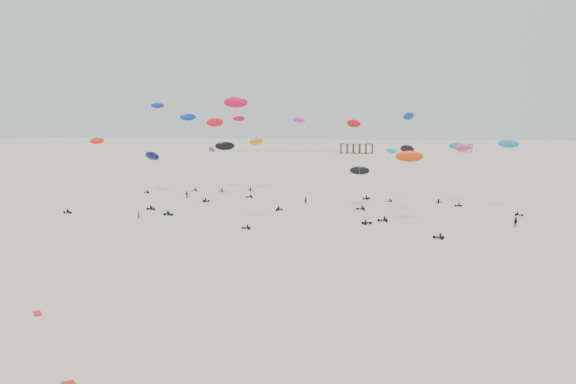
% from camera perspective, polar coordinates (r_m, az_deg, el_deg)
% --- Properties ---
extents(ground_plane, '(900.00, 900.00, 0.00)m').
position_cam_1_polar(ground_plane, '(213.36, 6.18, 1.75)').
color(ground_plane, beige).
extents(pavilion_main, '(21.00, 13.00, 9.80)m').
position_cam_1_polar(pavilion_main, '(363.07, 6.98, 4.58)').
color(pavilion_main, brown).
rests_on(pavilion_main, ground).
extents(pavilion_small, '(9.00, 7.00, 8.00)m').
position_cam_1_polar(pavilion_small, '(393.72, 17.59, 4.39)').
color(pavilion_small, brown).
rests_on(pavilion_small, ground).
extents(pier_fence, '(80.20, 0.20, 1.50)m').
position_cam_1_polar(pier_fence, '(371.28, -1.07, 4.15)').
color(pier_fence, black).
rests_on(pier_fence, ground).
extents(rig_0, '(7.55, 5.57, 14.98)m').
position_cam_1_polar(rig_0, '(143.19, 16.38, 3.00)').
color(rig_0, black).
rests_on(rig_0, ground).
extents(rig_1, '(8.92, 12.19, 14.95)m').
position_cam_1_polar(rig_1, '(150.17, 9.70, 2.64)').
color(rig_1, black).
rests_on(rig_1, ground).
extents(rig_2, '(4.84, 4.50, 14.81)m').
position_cam_1_polar(rig_2, '(138.16, 17.31, 3.35)').
color(rig_2, black).
rests_on(rig_2, ground).
extents(rig_3, '(6.46, 7.55, 21.04)m').
position_cam_1_polar(rig_3, '(126.65, 0.24, 3.61)').
color(rig_3, black).
rests_on(rig_3, ground).
extents(rig_4, '(7.42, 5.32, 12.95)m').
position_cam_1_polar(rig_4, '(163.30, -8.13, 3.38)').
color(rig_4, black).
rests_on(rig_4, ground).
extents(rig_5, '(7.35, 17.31, 23.31)m').
position_cam_1_polar(rig_5, '(118.84, 7.01, 4.48)').
color(rig_5, black).
rests_on(rig_5, ground).
extents(rig_6, '(5.03, 9.01, 15.44)m').
position_cam_1_polar(rig_6, '(164.90, -3.33, 4.44)').
color(rig_6, black).
rests_on(rig_6, ground).
extents(rig_7, '(3.80, 15.13, 23.11)m').
position_cam_1_polar(rig_7, '(127.07, -10.89, 3.65)').
color(rig_7, black).
rests_on(rig_7, ground).
extents(rig_8, '(6.83, 14.69, 15.88)m').
position_cam_1_polar(rig_8, '(170.05, -6.48, 4.11)').
color(rig_8, black).
rests_on(rig_8, ground).
extents(rig_9, '(5.98, 4.43, 24.51)m').
position_cam_1_polar(rig_9, '(105.35, -5.21, 7.51)').
color(rig_9, black).
rests_on(rig_9, ground).
extents(rig_10, '(4.81, 8.67, 10.28)m').
position_cam_1_polar(rig_10, '(132.18, 7.32, 1.38)').
color(rig_10, black).
rests_on(rig_10, ground).
extents(rig_11, '(4.81, 10.87, 24.46)m').
position_cam_1_polar(rig_11, '(133.13, -13.43, 3.37)').
color(rig_11, black).
rests_on(rig_11, ground).
extents(rig_12, '(7.29, 13.17, 16.90)m').
position_cam_1_polar(rig_12, '(119.04, 11.26, 2.08)').
color(rig_12, black).
rests_on(rig_12, ground).
extents(rig_13, '(8.97, 14.92, 18.10)m').
position_cam_1_polar(rig_13, '(108.04, 12.60, 2.55)').
color(rig_13, black).
rests_on(rig_13, ground).
extents(rig_14, '(5.05, 10.63, 16.58)m').
position_cam_1_polar(rig_14, '(133.39, 21.61, 3.61)').
color(rig_14, black).
rests_on(rig_14, ground).
extents(rig_15, '(7.16, 8.72, 11.78)m').
position_cam_1_polar(rig_15, '(164.53, -13.68, 3.30)').
color(rig_15, black).
rests_on(rig_15, ground).
extents(rig_16, '(6.73, 8.58, 22.34)m').
position_cam_1_polar(rig_16, '(144.89, 11.89, 6.29)').
color(rig_16, black).
rests_on(rig_16, ground).
extents(rig_17, '(4.46, 10.30, 20.94)m').
position_cam_1_polar(rig_17, '(144.20, -7.61, 5.64)').
color(rig_17, black).
rests_on(rig_17, ground).
extents(rig_18, '(7.27, 7.45, 16.45)m').
position_cam_1_polar(rig_18, '(130.71, -19.92, 2.16)').
color(rig_18, black).
rests_on(rig_18, ground).
extents(rig_19, '(10.03, 16.58, 24.94)m').
position_cam_1_polar(rig_19, '(157.12, -4.73, 5.39)').
color(rig_19, black).
rests_on(rig_19, ground).
extents(spectator_0, '(0.82, 0.83, 1.90)m').
position_cam_1_polar(spectator_0, '(118.70, -14.92, -2.68)').
color(spectator_0, black).
rests_on(spectator_0, ground).
extents(spectator_1, '(1.13, 0.67, 2.30)m').
position_cam_1_polar(spectator_1, '(114.06, 22.13, -3.35)').
color(spectator_1, black).
rests_on(spectator_1, ground).
extents(spectator_2, '(1.37, 0.90, 2.15)m').
position_cam_1_polar(spectator_2, '(149.12, -10.24, -0.60)').
color(spectator_2, black).
rests_on(spectator_2, ground).
extents(spectator_3, '(0.73, 0.50, 2.01)m').
position_cam_1_polar(spectator_3, '(136.08, 1.80, -1.22)').
color(spectator_3, black).
rests_on(spectator_3, ground).
extents(grounded_kite_b, '(1.73, 1.80, 0.07)m').
position_cam_1_polar(grounded_kite_b, '(64.61, -24.11, -11.22)').
color(grounded_kite_b, red).
rests_on(grounded_kite_b, ground).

